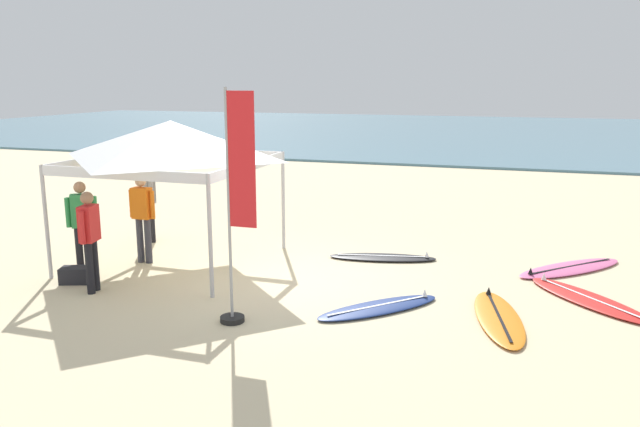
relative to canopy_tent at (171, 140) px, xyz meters
The scene contains 14 objects.
ground_plane 3.31m from the canopy_tent, 10.01° to the right, with size 80.00×80.00×0.00m, color beige.
sea 33.44m from the canopy_tent, 86.12° to the left, with size 80.00×36.00×0.10m, color #568499.
canopy_tent is the anchor object (origin of this frame).
surfboard_pink 7.87m from the canopy_tent, 14.03° to the left, with size 2.23×2.25×0.19m.
surfboard_red 7.82m from the canopy_tent, ahead, with size 2.10×2.23×0.19m.
surfboard_black 4.69m from the canopy_tent, 20.84° to the left, with size 2.18×0.98×0.19m.
surfboard_navy 5.12m from the canopy_tent, 16.88° to the right, with size 1.91×1.97×0.19m.
surfboard_orange 6.67m from the canopy_tent, 10.93° to the right, with size 1.10×2.41×0.19m.
person_orange 1.53m from the canopy_tent, 159.19° to the right, with size 0.55×0.22×1.71m.
person_green 2.19m from the canopy_tent, 136.16° to the right, with size 0.46×0.39×1.71m.
person_grey 2.32m from the canopy_tent, 137.46° to the left, with size 0.40×0.44×1.71m.
person_red 2.47m from the canopy_tent, 101.60° to the right, with size 0.28×0.54×1.71m.
banner_flag 3.62m from the canopy_tent, 44.67° to the right, with size 0.60×0.36×3.40m.
gear_bag_near_tent 2.96m from the canopy_tent, 120.24° to the right, with size 0.60×0.32×0.28m, color #232328.
Camera 1 is at (4.07, -9.96, 3.49)m, focal length 35.23 mm.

